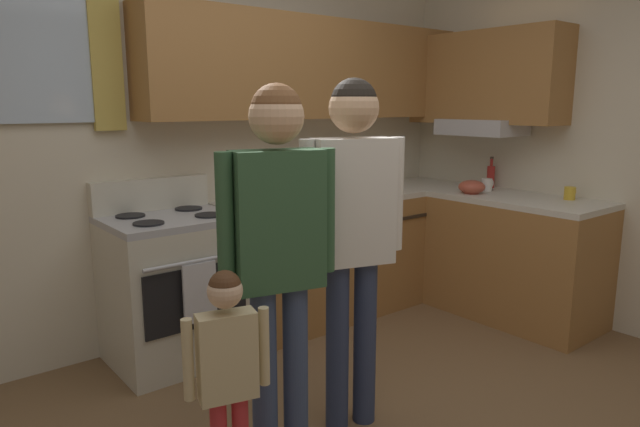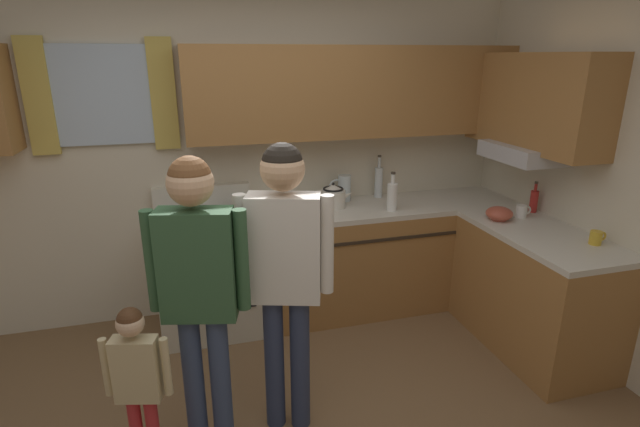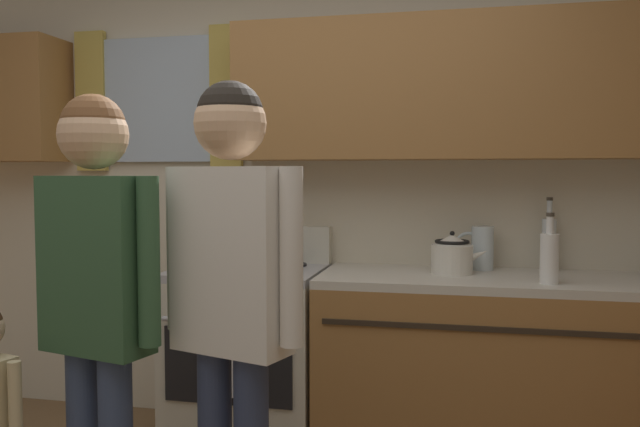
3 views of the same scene
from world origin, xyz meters
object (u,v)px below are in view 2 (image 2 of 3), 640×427
(stove_oven, at_px, (209,273))
(adult_holding_child, at_px, (198,276))
(adult_in_plaid, at_px, (285,259))
(bottle_milk_white, at_px, (392,196))
(bottle_tall_clear, at_px, (379,181))
(bottle_sauce_red, at_px, (534,201))
(small_child, at_px, (137,375))
(mug_ceramic_white, at_px, (522,211))
(mug_mustard_yellow, at_px, (596,238))
(water_pitcher, at_px, (343,188))
(mixing_bowl, at_px, (499,214))
(stovetop_kettle, at_px, (333,196))

(stove_oven, xyz_separation_m, adult_holding_child, (-0.09, -1.26, 0.56))
(adult_in_plaid, bearing_deg, bottle_milk_white, 44.30)
(stove_oven, height_order, bottle_tall_clear, bottle_tall_clear)
(bottle_sauce_red, distance_m, adult_in_plaid, 2.26)
(bottle_tall_clear, height_order, small_child, bottle_tall_clear)
(stove_oven, height_order, mug_ceramic_white, stove_oven)
(bottle_tall_clear, height_order, mug_mustard_yellow, bottle_tall_clear)
(bottle_milk_white, bearing_deg, small_child, -146.53)
(bottle_milk_white, xyz_separation_m, mug_ceramic_white, (0.88, -0.42, -0.07))
(adult_in_plaid, bearing_deg, water_pitcher, 60.61)
(mixing_bowl, xyz_separation_m, adult_in_plaid, (-1.76, -0.63, 0.10))
(bottle_tall_clear, relative_size, mug_mustard_yellow, 3.05)
(adult_in_plaid, bearing_deg, mug_mustard_yellow, 0.85)
(mug_mustard_yellow, xyz_separation_m, adult_holding_child, (-2.52, -0.07, 0.08))
(bottle_tall_clear, bearing_deg, adult_in_plaid, -127.94)
(bottle_milk_white, height_order, adult_holding_child, adult_holding_child)
(bottle_milk_white, distance_m, mixing_bowl, 0.81)
(mug_ceramic_white, height_order, stovetop_kettle, stovetop_kettle)
(mug_mustard_yellow, height_order, water_pitcher, water_pitcher)
(adult_in_plaid, bearing_deg, bottle_tall_clear, 52.06)
(mug_ceramic_white, distance_m, adult_in_plaid, 2.07)
(bottle_sauce_red, xyz_separation_m, adult_holding_child, (-2.58, -0.76, 0.04))
(bottle_milk_white, bearing_deg, adult_in_plaid, -135.70)
(water_pitcher, bearing_deg, bottle_milk_white, -52.71)
(bottle_milk_white, relative_size, mixing_bowl, 1.59)
(bottle_sauce_red, relative_size, bottle_milk_white, 0.78)
(adult_in_plaid, bearing_deg, mug_ceramic_white, 17.88)
(mug_ceramic_white, bearing_deg, bottle_sauce_red, 27.41)
(stovetop_kettle, bearing_deg, mixing_bowl, -30.20)
(mug_mustard_yellow, distance_m, water_pitcher, 1.89)
(mixing_bowl, bearing_deg, adult_holding_child, -163.18)
(mixing_bowl, bearing_deg, bottle_milk_white, 147.64)
(bottle_sauce_red, height_order, adult_holding_child, adult_holding_child)
(mug_mustard_yellow, bearing_deg, stovetop_kettle, 138.69)
(bottle_sauce_red, xyz_separation_m, small_child, (-2.91, -0.89, -0.39))
(mug_ceramic_white, height_order, water_pitcher, water_pitcher)
(mixing_bowl, height_order, adult_in_plaid, adult_in_plaid)
(mixing_bowl, bearing_deg, small_child, -162.57)
(mug_ceramic_white, distance_m, stovetop_kettle, 1.45)
(bottle_milk_white, height_order, mug_ceramic_white, bottle_milk_white)
(bottle_milk_white, distance_m, mug_ceramic_white, 0.98)
(stovetop_kettle, height_order, adult_in_plaid, adult_in_plaid)
(mug_ceramic_white, height_order, adult_holding_child, adult_holding_child)
(mug_ceramic_white, bearing_deg, stove_oven, 165.76)
(stove_oven, bearing_deg, adult_in_plaid, -73.77)
(bottle_milk_white, distance_m, small_child, 2.26)
(bottle_milk_white, relative_size, water_pitcher, 1.42)
(mug_mustard_yellow, xyz_separation_m, small_child, (-2.84, -0.20, -0.34))
(water_pitcher, bearing_deg, adult_in_plaid, -119.39)
(bottle_milk_white, bearing_deg, bottle_sauce_red, -17.60)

